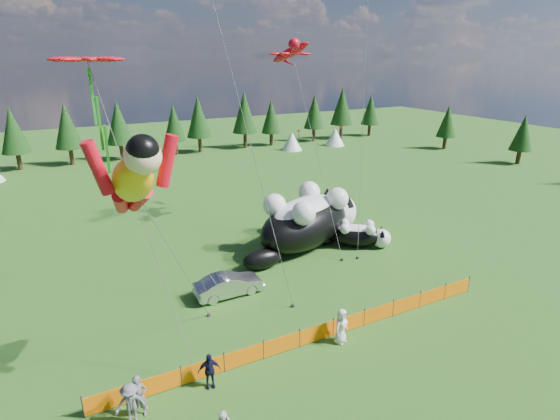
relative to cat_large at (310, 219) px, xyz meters
name	(u,v)px	position (x,y,z in m)	size (l,w,h in m)	color
ground	(289,313)	(-5.99, -7.81, -2.10)	(160.00, 160.00, 0.00)	#133D0B
safety_fence	(317,333)	(-5.99, -10.81, -1.60)	(22.06, 0.06, 1.10)	#262626
tree_line	(138,130)	(-5.99, 37.19, 1.90)	(90.00, 4.00, 8.00)	black
festival_tents	(225,148)	(5.01, 32.19, -0.70)	(50.00, 3.20, 2.80)	white
cat_large	(310,219)	(0.00, 0.00, 0.00)	(11.69, 7.51, 4.43)	black
cat_small	(359,235)	(3.22, -2.08, -1.17)	(4.79, 3.86, 1.96)	black
car	(229,285)	(-8.30, -4.39, -1.41)	(1.46, 4.19, 1.38)	silver
spectator_a	(139,396)	(-14.92, -11.67, -1.17)	(0.68, 0.45, 1.88)	slate
spectator_c	(209,371)	(-11.88, -11.41, -1.25)	(1.00, 0.51, 1.71)	#121333
spectator_d	(131,405)	(-15.28, -12.02, -1.14)	(1.24, 0.64, 1.92)	slate
spectator_e	(341,326)	(-4.92, -11.41, -1.15)	(0.93, 0.61, 1.90)	white
superhero_kite	(133,181)	(-13.97, -10.21, 7.35)	(6.36, 6.91, 12.47)	#E7A30C
gecko_kite	(290,53)	(1.31, 5.73, 12.00)	(4.43, 12.64, 16.81)	red
flower_kite	(88,64)	(-14.74, -7.25, 11.45)	(4.08, 5.01, 14.22)	red
diamond_kite_a	(214,6)	(-8.22, -3.76, 14.14)	(3.48, 4.20, 17.93)	#0B57AA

